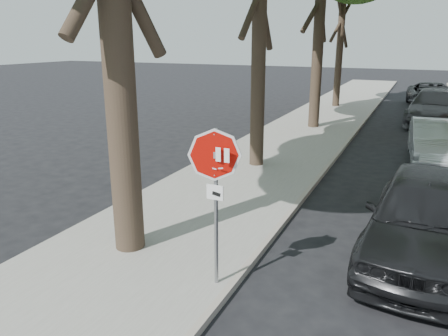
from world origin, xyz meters
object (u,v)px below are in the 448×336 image
object	(u,v)px
car_b	(435,142)
car_d	(431,95)
car_a	(426,216)
stop_sign	(215,178)
car_c	(434,107)

from	to	relation	value
car_b	car_d	bearing A→B (deg)	86.15
car_a	car_b	distance (m)	7.48
stop_sign	car_d	xyz separation A→B (m)	(3.19, 23.48, -1.21)
stop_sign	car_a	bearing A→B (deg)	40.47
stop_sign	car_c	distance (m)	18.04
stop_sign	car_b	world-z (taller)	stop_sign
car_a	car_d	size ratio (longest dim) A/B	0.94
car_a	car_b	bearing A→B (deg)	91.84
car_a	car_d	bearing A→B (deg)	93.26
stop_sign	car_d	world-z (taller)	stop_sign
stop_sign	car_a	world-z (taller)	stop_sign
car_b	car_d	xyz separation A→B (m)	(-0.11, 13.38, 0.04)
car_a	car_d	world-z (taller)	car_a
car_a	car_c	world-z (taller)	car_a
car_d	stop_sign	bearing A→B (deg)	-104.02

